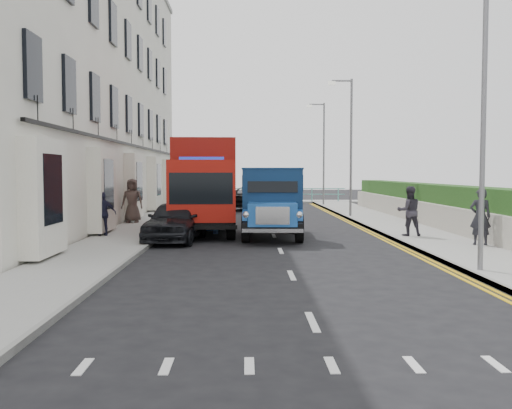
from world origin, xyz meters
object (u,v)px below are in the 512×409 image
object	(u,v)px
bedford_lorry	(273,207)
red_lorry	(204,183)
parked_car_front	(176,221)
lamp_near	(478,98)
lamp_mid	(349,139)
pedestrian_east_near	(480,217)
lamp_far	(322,147)

from	to	relation	value
bedford_lorry	red_lorry	xyz separation A→B (m)	(-2.54, 2.73, 0.79)
parked_car_front	lamp_near	bearing A→B (deg)	-34.65
lamp_mid	bedford_lorry	xyz separation A→B (m)	(-4.28, -9.14, -2.87)
lamp_near	parked_car_front	bearing A→B (deg)	139.51
lamp_mid	bedford_lorry	distance (m)	10.50
lamp_mid	red_lorry	world-z (taller)	lamp_mid
lamp_near	pedestrian_east_near	xyz separation A→B (m)	(1.92, 4.36, -3.02)
lamp_near	lamp_far	xyz separation A→B (m)	(0.00, 26.00, 0.00)
lamp_mid	pedestrian_east_near	xyz separation A→B (m)	(1.92, -11.64, -3.02)
red_lorry	lamp_far	bearing A→B (deg)	65.13
bedford_lorry	red_lorry	world-z (taller)	red_lorry
bedford_lorry	parked_car_front	bearing A→B (deg)	-170.58
parked_car_front	pedestrian_east_near	size ratio (longest dim) A/B	2.37
red_lorry	parked_car_front	distance (m)	3.44
lamp_far	red_lorry	world-z (taller)	lamp_far
lamp_mid	parked_car_front	world-z (taller)	lamp_mid
lamp_near	pedestrian_east_near	bearing A→B (deg)	66.22
lamp_mid	red_lorry	size ratio (longest dim) A/B	1.01
lamp_near	red_lorry	size ratio (longest dim) A/B	1.01
bedford_lorry	pedestrian_east_near	world-z (taller)	bedford_lorry
bedford_lorry	pedestrian_east_near	xyz separation A→B (m)	(6.20, -2.49, -0.14)
lamp_far	pedestrian_east_near	distance (m)	21.93
lamp_mid	pedestrian_east_near	world-z (taller)	lamp_mid
lamp_mid	parked_car_front	size ratio (longest dim) A/B	1.71
red_lorry	pedestrian_east_near	xyz separation A→B (m)	(8.74, -5.23, -0.93)
lamp_far	bedford_lorry	size ratio (longest dim) A/B	1.33
red_lorry	pedestrian_east_near	size ratio (longest dim) A/B	4.04
lamp_far	pedestrian_east_near	xyz separation A→B (m)	(1.92, -21.64, -3.02)
lamp_far	parked_car_front	size ratio (longest dim) A/B	1.71
lamp_far	parked_car_front	distance (m)	21.21
lamp_far	red_lorry	distance (m)	17.89
lamp_far	pedestrian_east_near	world-z (taller)	lamp_far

